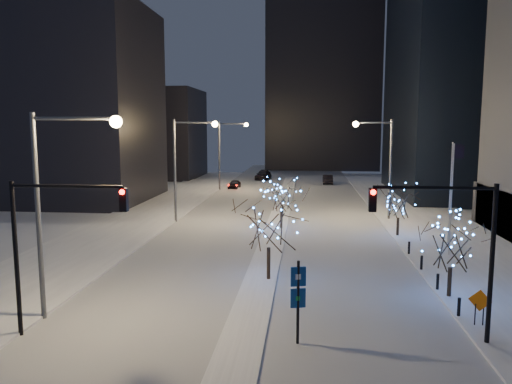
# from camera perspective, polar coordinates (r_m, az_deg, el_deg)

# --- Properties ---
(ground) EXTENTS (160.00, 160.00, 0.00)m
(ground) POSITION_cam_1_polar(r_m,az_deg,el_deg) (22.45, -1.71, -17.07)
(ground) COLOR white
(ground) RESTS_ON ground
(road) EXTENTS (20.00, 130.00, 0.02)m
(road) POSITION_cam_1_polar(r_m,az_deg,el_deg) (56.09, 2.92, -2.06)
(road) COLOR #B2B8C2
(road) RESTS_ON ground
(median) EXTENTS (2.00, 80.00, 0.15)m
(median) POSITION_cam_1_polar(r_m,az_deg,el_deg) (51.16, 2.65, -2.92)
(median) COLOR white
(median) RESTS_ON ground
(east_sidewalk) EXTENTS (10.00, 90.00, 0.15)m
(east_sidewalk) POSITION_cam_1_polar(r_m,az_deg,el_deg) (43.09, 22.31, -5.47)
(east_sidewalk) COLOR white
(east_sidewalk) RESTS_ON ground
(west_sidewalk) EXTENTS (8.00, 90.00, 0.15)m
(west_sidewalk) POSITION_cam_1_polar(r_m,az_deg,el_deg) (44.53, -16.45, -4.80)
(west_sidewalk) COLOR white
(west_sidewalk) RESTS_ON ground
(filler_west_near) EXTENTS (22.00, 18.00, 24.00)m
(filler_west_near) POSITION_cam_1_polar(r_m,az_deg,el_deg) (67.65, -21.53, 9.26)
(filler_west_near) COLOR black
(filler_west_near) RESTS_ON ground
(filler_west_far) EXTENTS (18.00, 16.00, 16.00)m
(filler_west_far) POSITION_cam_1_polar(r_m,az_deg,el_deg) (94.70, -11.97, 6.55)
(filler_west_far) COLOR black
(filler_west_far) RESTS_ON ground
(horizon_block) EXTENTS (24.00, 14.00, 42.00)m
(horizon_block) POSITION_cam_1_polar(r_m,az_deg,el_deg) (112.89, 7.60, 13.39)
(horizon_block) COLOR black
(horizon_block) RESTS_ON ground
(street_lamp_w_near) EXTENTS (4.40, 0.56, 10.00)m
(street_lamp_w_near) POSITION_cam_1_polar(r_m,az_deg,el_deg) (25.25, -21.69, 0.52)
(street_lamp_w_near) COLOR #595E66
(street_lamp_w_near) RESTS_ON ground
(street_lamp_w_mid) EXTENTS (4.40, 0.56, 10.00)m
(street_lamp_w_mid) POSITION_cam_1_polar(r_m,az_deg,el_deg) (48.73, -8.08, 4.11)
(street_lamp_w_mid) COLOR #595E66
(street_lamp_w_mid) RESTS_ON ground
(street_lamp_w_far) EXTENTS (4.40, 0.56, 10.00)m
(street_lamp_w_far) POSITION_cam_1_polar(r_m,az_deg,el_deg) (73.22, -3.41, 5.29)
(street_lamp_w_far) COLOR #595E66
(street_lamp_w_far) RESTS_ON ground
(street_lamp_east) EXTENTS (3.90, 0.56, 10.00)m
(street_lamp_east) POSITION_cam_1_polar(r_m,az_deg,el_deg) (50.86, 14.14, 4.04)
(street_lamp_east) COLOR #595E66
(street_lamp_east) RESTS_ON ground
(traffic_signal_west) EXTENTS (5.26, 0.43, 7.00)m
(traffic_signal_west) POSITION_cam_1_polar(r_m,az_deg,el_deg) (23.54, -22.65, -4.29)
(traffic_signal_west) COLOR black
(traffic_signal_west) RESTS_ON ground
(traffic_signal_east) EXTENTS (5.26, 0.43, 7.00)m
(traffic_signal_east) POSITION_cam_1_polar(r_m,az_deg,el_deg) (22.61, 21.77, -4.72)
(traffic_signal_east) COLOR black
(traffic_signal_east) RESTS_ON ground
(flagpoles) EXTENTS (1.35, 2.60, 8.00)m
(flagpoles) POSITION_cam_1_polar(r_m,az_deg,el_deg) (39.25, 21.50, 0.35)
(flagpoles) COLOR silver
(flagpoles) RESTS_ON east_sidewalk
(bollards) EXTENTS (0.16, 12.16, 0.90)m
(bollards) POSITION_cam_1_polar(r_m,az_deg,el_deg) (32.36, 19.17, -8.58)
(bollards) COLOR black
(bollards) RESTS_ON east_sidewalk
(car_near) EXTENTS (1.76, 3.79, 1.26)m
(car_near) POSITION_cam_1_polar(r_m,az_deg,el_deg) (75.61, -2.48, 0.90)
(car_near) COLOR black
(car_near) RESTS_ON ground
(car_mid) EXTENTS (1.57, 4.49, 1.48)m
(car_mid) POSITION_cam_1_polar(r_m,az_deg,el_deg) (82.38, 8.19, 1.45)
(car_mid) COLOR black
(car_mid) RESTS_ON ground
(car_far) EXTENTS (2.87, 5.69, 1.58)m
(car_far) POSITION_cam_1_polar(r_m,az_deg,el_deg) (88.07, 0.84, 1.95)
(car_far) COLOR #222127
(car_far) RESTS_ON ground
(holiday_tree_median_near) EXTENTS (5.89, 5.89, 5.71)m
(holiday_tree_median_near) POSITION_cam_1_polar(r_m,az_deg,el_deg) (29.87, 1.46, -3.18)
(holiday_tree_median_near) COLOR black
(holiday_tree_median_near) RESTS_ON median
(holiday_tree_median_far) EXTENTS (4.41, 4.41, 4.52)m
(holiday_tree_median_far) POSITION_cam_1_polar(r_m,az_deg,el_deg) (45.21, 2.92, -0.44)
(holiday_tree_median_far) COLOR black
(holiday_tree_median_far) RESTS_ON median
(holiday_tree_plaza_near) EXTENTS (3.84, 3.84, 4.68)m
(holiday_tree_plaza_near) POSITION_cam_1_polar(r_m,az_deg,el_deg) (28.95, 21.44, -5.37)
(holiday_tree_plaza_near) COLOR black
(holiday_tree_plaza_near) RESTS_ON east_sidewalk
(holiday_tree_plaza_far) EXTENTS (3.98, 3.98, 4.44)m
(holiday_tree_plaza_far) POSITION_cam_1_polar(r_m,az_deg,el_deg) (43.74, 15.99, -1.14)
(holiday_tree_plaza_far) COLOR black
(holiday_tree_plaza_far) RESTS_ON east_sidewalk
(wayfinding_sign) EXTENTS (0.65, 0.25, 3.69)m
(wayfinding_sign) POSITION_cam_1_polar(r_m,az_deg,el_deg) (21.78, 4.83, -11.47)
(wayfinding_sign) COLOR black
(wayfinding_sign) RESTS_ON ground
(construction_sign) EXTENTS (0.95, 0.47, 1.71)m
(construction_sign) POSITION_cam_1_polar(r_m,az_deg,el_deg) (25.84, 24.21, -11.58)
(construction_sign) COLOR black
(construction_sign) RESTS_ON east_sidewalk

